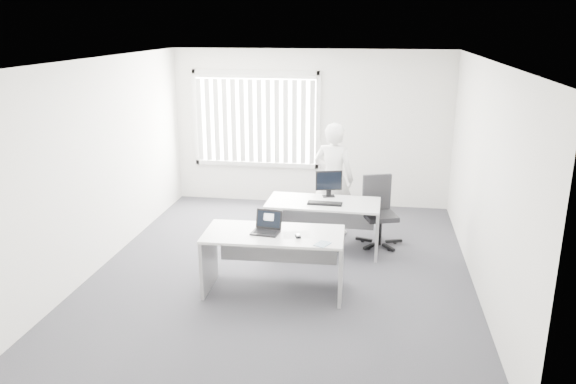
% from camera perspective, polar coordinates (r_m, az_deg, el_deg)
% --- Properties ---
extents(ground, '(6.00, 6.00, 0.00)m').
position_cam_1_polar(ground, '(7.76, -0.45, -7.81)').
color(ground, '#46464D').
rests_on(ground, ground).
extents(wall_back, '(5.00, 0.02, 2.80)m').
position_cam_1_polar(wall_back, '(10.19, 2.31, 6.46)').
color(wall_back, silver).
rests_on(wall_back, ground).
extents(wall_front, '(5.00, 0.02, 2.80)m').
position_cam_1_polar(wall_front, '(4.51, -6.79, -7.31)').
color(wall_front, silver).
rests_on(wall_front, ground).
extents(wall_left, '(0.02, 6.00, 2.80)m').
position_cam_1_polar(wall_left, '(8.07, -18.30, 2.84)').
color(wall_left, silver).
rests_on(wall_left, ground).
extents(wall_right, '(0.02, 6.00, 2.80)m').
position_cam_1_polar(wall_right, '(7.31, 19.23, 1.35)').
color(wall_right, silver).
rests_on(wall_right, ground).
extents(ceiling, '(5.00, 6.00, 0.02)m').
position_cam_1_polar(ceiling, '(7.06, -0.51, 13.31)').
color(ceiling, white).
rests_on(ceiling, wall_back).
extents(window, '(2.32, 0.06, 1.76)m').
position_cam_1_polar(window, '(10.28, -3.30, 7.39)').
color(window, silver).
rests_on(window, wall_back).
extents(blinds, '(2.20, 0.10, 1.50)m').
position_cam_1_polar(blinds, '(10.23, -3.37, 7.17)').
color(blinds, silver).
rests_on(blinds, wall_back).
extents(desk_near, '(1.73, 0.85, 0.78)m').
position_cam_1_polar(desk_near, '(6.94, -1.45, -5.85)').
color(desk_near, silver).
rests_on(desk_near, ground).
extents(desk_far, '(1.64, 0.80, 0.74)m').
position_cam_1_polar(desk_far, '(8.22, 3.59, -2.37)').
color(desk_far, silver).
rests_on(desk_far, ground).
extents(office_chair, '(0.75, 0.75, 1.05)m').
position_cam_1_polar(office_chair, '(8.60, 9.19, -3.15)').
color(office_chair, black).
rests_on(office_chair, ground).
extents(person, '(0.73, 0.56, 1.78)m').
position_cam_1_polar(person, '(8.82, 4.64, 1.37)').
color(person, silver).
rests_on(person, ground).
extents(laptop, '(0.37, 0.33, 0.26)m').
position_cam_1_polar(laptop, '(6.80, -2.33, -3.22)').
color(laptop, black).
rests_on(laptop, desk_near).
extents(paper_sheet, '(0.38, 0.31, 0.00)m').
position_cam_1_polar(paper_sheet, '(6.80, 0.90, -4.37)').
color(paper_sheet, white).
rests_on(paper_sheet, desk_near).
extents(mouse, '(0.08, 0.11, 0.04)m').
position_cam_1_polar(mouse, '(6.71, 1.01, -4.47)').
color(mouse, '#BCBCBE').
rests_on(mouse, paper_sheet).
extents(booklet, '(0.20, 0.23, 0.01)m').
position_cam_1_polar(booklet, '(6.52, 3.51, -5.30)').
color(booklet, white).
rests_on(booklet, desk_near).
extents(keyboard, '(0.50, 0.18, 0.02)m').
position_cam_1_polar(keyboard, '(8.04, 3.76, -1.17)').
color(keyboard, black).
rests_on(keyboard, desk_far).
extents(monitor, '(0.41, 0.21, 0.40)m').
position_cam_1_polar(monitor, '(8.35, 4.17, 0.84)').
color(monitor, black).
rests_on(monitor, desk_far).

